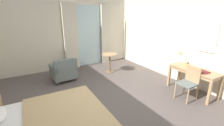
{
  "coord_description": "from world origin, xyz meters",
  "views": [
    {
      "loc": [
        -1.72,
        -3.1,
        2.21
      ],
      "look_at": [
        0.23,
        0.17,
        0.99
      ],
      "focal_mm": 25.12,
      "sensor_mm": 36.0,
      "label": 1
    }
  ],
  "objects_px": {
    "armchair_by_window": "(64,71)",
    "round_cafe_table": "(110,59)",
    "desk_chair": "(189,81)",
    "writing_desk": "(194,72)",
    "desk_lamp": "(182,55)",
    "closed_book": "(203,72)"
  },
  "relations": [
    {
      "from": "armchair_by_window",
      "to": "round_cafe_table",
      "type": "xyz_separation_m",
      "value": [
        1.73,
        -0.12,
        0.2
      ]
    },
    {
      "from": "desk_chair",
      "to": "armchair_by_window",
      "type": "bearing_deg",
      "value": 131.03
    },
    {
      "from": "writing_desk",
      "to": "round_cafe_table",
      "type": "height_order",
      "value": "round_cafe_table"
    },
    {
      "from": "writing_desk",
      "to": "armchair_by_window",
      "type": "relative_size",
      "value": 1.64
    },
    {
      "from": "writing_desk",
      "to": "round_cafe_table",
      "type": "bearing_deg",
      "value": 114.5
    },
    {
      "from": "writing_desk",
      "to": "armchair_by_window",
      "type": "bearing_deg",
      "value": 136.73
    },
    {
      "from": "desk_lamp",
      "to": "closed_book",
      "type": "bearing_deg",
      "value": -89.7
    },
    {
      "from": "closed_book",
      "to": "armchair_by_window",
      "type": "relative_size",
      "value": 0.33
    },
    {
      "from": "desk_chair",
      "to": "closed_book",
      "type": "bearing_deg",
      "value": -18.06
    },
    {
      "from": "writing_desk",
      "to": "closed_book",
      "type": "bearing_deg",
      "value": -100.36
    },
    {
      "from": "desk_chair",
      "to": "round_cafe_table",
      "type": "xyz_separation_m",
      "value": [
        -0.8,
        2.79,
        0.03
      ]
    },
    {
      "from": "writing_desk",
      "to": "desk_chair",
      "type": "distance_m",
      "value": 0.45
    },
    {
      "from": "closed_book",
      "to": "armchair_by_window",
      "type": "bearing_deg",
      "value": 143.32
    },
    {
      "from": "closed_book",
      "to": "round_cafe_table",
      "type": "distance_m",
      "value": 3.14
    },
    {
      "from": "writing_desk",
      "to": "round_cafe_table",
      "type": "xyz_separation_m",
      "value": [
        -1.2,
        2.64,
        -0.1
      ]
    },
    {
      "from": "desk_chair",
      "to": "desk_lamp",
      "type": "bearing_deg",
      "value": 58.09
    },
    {
      "from": "desk_lamp",
      "to": "round_cafe_table",
      "type": "height_order",
      "value": "desk_lamp"
    },
    {
      "from": "closed_book",
      "to": "armchair_by_window",
      "type": "distance_m",
      "value": 4.21
    },
    {
      "from": "desk_lamp",
      "to": "closed_book",
      "type": "relative_size",
      "value": 1.73
    },
    {
      "from": "closed_book",
      "to": "desk_lamp",
      "type": "bearing_deg",
      "value": 99.97
    },
    {
      "from": "closed_book",
      "to": "round_cafe_table",
      "type": "xyz_separation_m",
      "value": [
        -1.16,
        2.91,
        -0.21
      ]
    },
    {
      "from": "desk_chair",
      "to": "round_cafe_table",
      "type": "height_order",
      "value": "desk_chair"
    }
  ]
}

